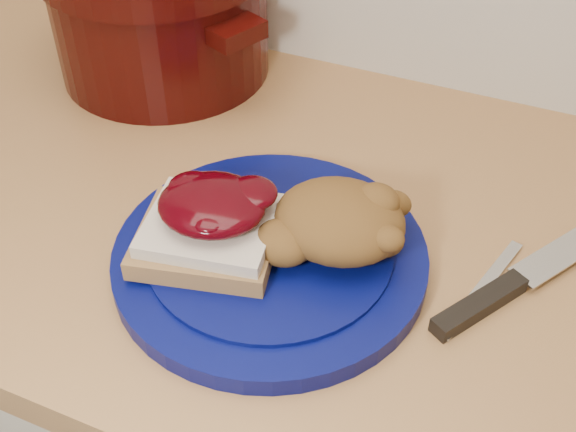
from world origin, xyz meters
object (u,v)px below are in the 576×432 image
at_px(chef_knife, 509,287).
at_px(butter_knife, 483,288).
at_px(dutch_oven, 160,10).
at_px(plate, 270,257).
at_px(pepper_grinder, 110,23).

xyz_separation_m(chef_knife, butter_knife, (-0.02, -0.01, -0.01)).
xyz_separation_m(chef_knife, dutch_oven, (-0.50, 0.23, 0.08)).
xyz_separation_m(plate, pepper_grinder, (-0.35, 0.26, 0.05)).
distance_m(butter_knife, pepper_grinder, 0.58).
distance_m(chef_knife, dutch_oven, 0.55).
height_order(chef_knife, butter_knife, chef_knife).
relative_size(butter_knife, pepper_grinder, 1.20).
xyz_separation_m(butter_knife, dutch_oven, (-0.48, 0.23, 0.08)).
bearing_deg(dutch_oven, pepper_grinder, -161.03).
bearing_deg(plate, dutch_oven, 134.82).
bearing_deg(dutch_oven, chef_knife, -24.64).
distance_m(plate, butter_knife, 0.20).
bearing_deg(chef_knife, pepper_grinder, 101.50).
bearing_deg(dutch_oven, butter_knife, -26.17).
relative_size(butter_knife, dutch_oven, 0.40).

